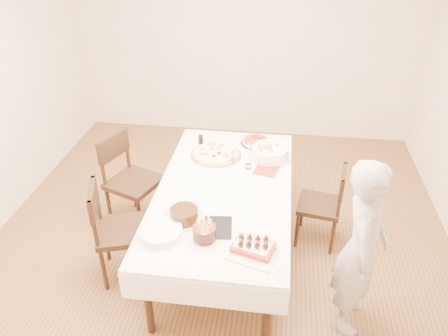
# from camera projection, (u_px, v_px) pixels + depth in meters

# --- Properties ---
(floor) EXTENTS (5.00, 5.00, 0.00)m
(floor) POSITION_uv_depth(u_px,v_px,m) (218.00, 246.00, 4.24)
(floor) COLOR brown
(floor) RESTS_ON ground
(wall_back) EXTENTS (4.50, 0.04, 2.70)m
(wall_back) POSITION_uv_depth(u_px,v_px,m) (246.00, 38.00, 5.64)
(wall_back) COLOR beige
(wall_back) RESTS_ON floor
(dining_table) EXTENTS (1.17, 2.15, 0.75)m
(dining_table) POSITION_uv_depth(u_px,v_px,m) (224.00, 223.00, 3.95)
(dining_table) COLOR white
(dining_table) RESTS_ON floor
(chair_right_savory) EXTENTS (0.49, 0.49, 0.83)m
(chair_right_savory) POSITION_uv_depth(u_px,v_px,m) (319.00, 205.00, 4.11)
(chair_right_savory) COLOR #311B10
(chair_right_savory) RESTS_ON floor
(chair_left_savory) EXTENTS (0.64, 0.64, 0.97)m
(chair_left_savory) POSITION_uv_depth(u_px,v_px,m) (134.00, 183.00, 4.31)
(chair_left_savory) COLOR #311B10
(chair_left_savory) RESTS_ON floor
(chair_left_dessert) EXTENTS (0.60, 0.60, 0.93)m
(chair_left_dessert) POSITION_uv_depth(u_px,v_px,m) (123.00, 231.00, 3.71)
(chair_left_dessert) COLOR #311B10
(chair_left_dessert) RESTS_ON floor
(person) EXTENTS (0.43, 0.58, 1.45)m
(person) POSITION_uv_depth(u_px,v_px,m) (361.00, 249.00, 3.14)
(person) COLOR #ACA6A2
(person) RESTS_ON floor
(pizza_white) EXTENTS (0.57, 0.57, 0.04)m
(pizza_white) POSITION_uv_depth(u_px,v_px,m) (216.00, 154.00, 4.22)
(pizza_white) COLOR beige
(pizza_white) RESTS_ON dining_table
(pizza_pepperoni) EXTENTS (0.36, 0.36, 0.04)m
(pizza_pepperoni) POSITION_uv_depth(u_px,v_px,m) (256.00, 142.00, 4.43)
(pizza_pepperoni) COLOR red
(pizza_pepperoni) RESTS_ON dining_table
(red_placemat) EXTENTS (0.25, 0.25, 0.01)m
(red_placemat) POSITION_uv_depth(u_px,v_px,m) (266.00, 170.00, 4.00)
(red_placemat) COLOR #B21E1E
(red_placemat) RESTS_ON dining_table
(pasta_bowl) EXTENTS (0.45, 0.45, 0.11)m
(pasta_bowl) POSITION_uv_depth(u_px,v_px,m) (270.00, 153.00, 4.16)
(pasta_bowl) COLOR white
(pasta_bowl) RESTS_ON dining_table
(taper_candle) EXTENTS (0.06, 0.06, 0.27)m
(taper_candle) POSITION_uv_depth(u_px,v_px,m) (249.00, 156.00, 3.96)
(taper_candle) COLOR white
(taper_candle) RESTS_ON dining_table
(shaker_pair) EXTENTS (0.11, 0.11, 0.10)m
(shaker_pair) POSITION_uv_depth(u_px,v_px,m) (233.00, 159.00, 4.08)
(shaker_pair) COLOR white
(shaker_pair) RESTS_ON dining_table
(cola_glass) EXTENTS (0.06, 0.06, 0.09)m
(cola_glass) POSITION_uv_depth(u_px,v_px,m) (201.00, 140.00, 4.42)
(cola_glass) COLOR black
(cola_glass) RESTS_ON dining_table
(layer_cake) EXTENTS (0.35, 0.35, 0.11)m
(layer_cake) POSITION_uv_depth(u_px,v_px,m) (184.00, 215.00, 3.35)
(layer_cake) COLOR black
(layer_cake) RESTS_ON dining_table
(cake_board) EXTENTS (0.30, 0.30, 0.01)m
(cake_board) POSITION_uv_depth(u_px,v_px,m) (214.00, 228.00, 3.31)
(cake_board) COLOR black
(cake_board) RESTS_ON dining_table
(birthday_cake) EXTENTS (0.20, 0.20, 0.16)m
(birthday_cake) POSITION_uv_depth(u_px,v_px,m) (204.00, 229.00, 3.15)
(birthday_cake) COLOR #381A0F
(birthday_cake) RESTS_ON dining_table
(strawberry_box) EXTENTS (0.33, 0.27, 0.07)m
(strawberry_box) POSITION_uv_depth(u_px,v_px,m) (253.00, 247.00, 3.07)
(strawberry_box) COLOR red
(strawberry_box) RESTS_ON dining_table
(box_lid) EXTENTS (0.36, 0.29, 0.03)m
(box_lid) POSITION_uv_depth(u_px,v_px,m) (252.00, 257.00, 3.04)
(box_lid) COLOR beige
(box_lid) RESTS_ON dining_table
(plate_stack) EXTENTS (0.42, 0.42, 0.07)m
(plate_stack) POSITION_uv_depth(u_px,v_px,m) (161.00, 232.00, 3.21)
(plate_stack) COLOR white
(plate_stack) RESTS_ON dining_table
(china_plate) EXTENTS (0.35, 0.35, 0.01)m
(china_plate) POSITION_uv_depth(u_px,v_px,m) (184.00, 216.00, 3.41)
(china_plate) COLOR white
(china_plate) RESTS_ON dining_table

